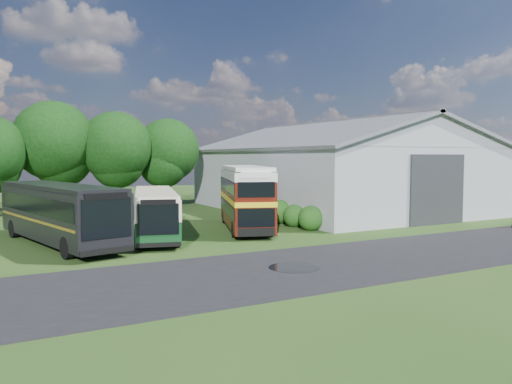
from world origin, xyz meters
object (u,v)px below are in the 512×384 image
storage_shed (334,164)px  bus_green_single (155,212)px  bus_dark_single (59,213)px  bus_maroon_double (245,198)px

storage_shed → bus_green_single: (-19.31, -8.03, -2.67)m
bus_green_single → bus_dark_single: 5.37m
storage_shed → bus_green_single: 21.08m
storage_shed → bus_green_single: bearing=-157.4°
bus_green_single → bus_maroon_double: (6.24, 0.40, 0.60)m
storage_shed → bus_dark_single: 26.04m
bus_green_single → storage_shed: bearing=37.8°
storage_shed → bus_maroon_double: storage_shed is taller
bus_maroon_double → storage_shed: bearing=49.9°
bus_dark_single → bus_maroon_double: bearing=-11.5°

